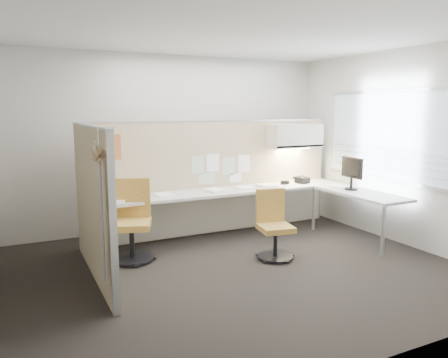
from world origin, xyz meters
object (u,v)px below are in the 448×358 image
desk (251,198)px  monitor (352,171)px  chair_left (132,223)px  chair_right (274,227)px  phone (302,180)px

desk → monitor: bearing=-25.9°
chair_left → chair_right: 1.85m
chair_left → chair_right: bearing=-3.1°
phone → desk: bearing=170.5°
desk → phone: size_ratio=15.46×
chair_right → monitor: 1.70m
chair_left → phone: (2.95, 0.38, 0.30)m
desk → chair_right: bearing=-101.6°
chair_right → phone: 1.73m
chair_left → monitor: size_ratio=2.11×
desk → phone: 1.10m
chair_right → phone: size_ratio=3.43×
phone → chair_right: bearing=-156.5°
chair_left → monitor: (3.25, -0.45, 0.53)m
chair_left → phone: bearing=28.2°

